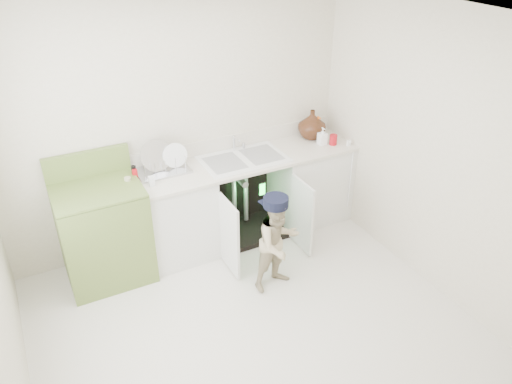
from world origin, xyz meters
TOP-DOWN VIEW (x-y plane):
  - ground at (0.00, 0.00)m, footprint 3.50×3.50m
  - room_shell at (0.00, 0.00)m, footprint 6.00×5.50m
  - counter_run at (0.57, 1.21)m, footprint 2.44×1.02m
  - avocado_stove at (-0.90, 1.18)m, footprint 0.77×0.65m
  - repair_worker at (0.46, 0.31)m, footprint 0.50×0.76m

SIDE VIEW (x-z plane):
  - ground at x=0.00m, z-range 0.00..0.00m
  - counter_run at x=0.57m, z-range -0.13..1.08m
  - repair_worker at x=0.46m, z-range 0.01..0.95m
  - avocado_stove at x=-0.90m, z-range -0.10..1.09m
  - room_shell at x=0.00m, z-range 0.62..1.88m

